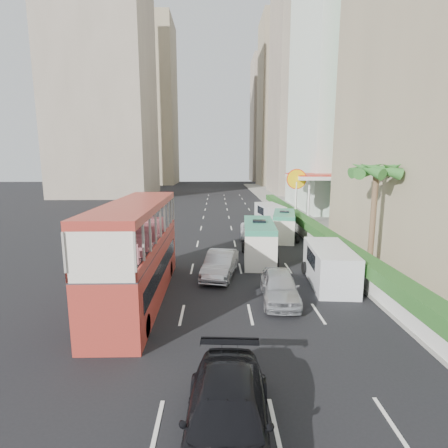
{
  "coord_description": "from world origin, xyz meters",
  "views": [
    {
      "loc": [
        -1.97,
        -17.25,
        7.11
      ],
      "look_at": [
        -1.5,
        4.0,
        3.2
      ],
      "focal_mm": 28.0,
      "sensor_mm": 36.0,
      "label": 1
    }
  ],
  "objects_px": {
    "panel_van_near": "(329,265)",
    "panel_van_far": "(270,214)",
    "car_silver_lane_b": "(279,300)",
    "minibus_far": "(284,226)",
    "car_silver_lane_a": "(220,276)",
    "double_decker_bus": "(137,252)",
    "van_asset": "(253,237)",
    "palm_tree": "(373,221)",
    "shell_station": "(319,198)",
    "minibus_near": "(259,241)",
    "car_black": "(227,446)"
  },
  "relations": [
    {
      "from": "car_silver_lane_b",
      "to": "minibus_far",
      "type": "relative_size",
      "value": 0.82
    },
    {
      "from": "car_silver_lane_b",
      "to": "minibus_far",
      "type": "xyz_separation_m",
      "value": [
        2.94,
        14.26,
        1.22
      ]
    },
    {
      "from": "minibus_far",
      "to": "palm_tree",
      "type": "height_order",
      "value": "palm_tree"
    },
    {
      "from": "panel_van_near",
      "to": "panel_van_far",
      "type": "bearing_deg",
      "value": 96.61
    },
    {
      "from": "car_black",
      "to": "minibus_far",
      "type": "bearing_deg",
      "value": 79.54
    },
    {
      "from": "panel_van_far",
      "to": "minibus_near",
      "type": "bearing_deg",
      "value": -109.95
    },
    {
      "from": "minibus_near",
      "to": "shell_station",
      "type": "distance_m",
      "value": 18.3
    },
    {
      "from": "panel_van_near",
      "to": "panel_van_far",
      "type": "xyz_separation_m",
      "value": [
        -0.52,
        19.59,
        -0.01
      ]
    },
    {
      "from": "car_black",
      "to": "minibus_far",
      "type": "xyz_separation_m",
      "value": [
        5.91,
        23.48,
        1.22
      ]
    },
    {
      "from": "double_decker_bus",
      "to": "car_silver_lane_b",
      "type": "height_order",
      "value": "double_decker_bus"
    },
    {
      "from": "car_black",
      "to": "minibus_near",
      "type": "relative_size",
      "value": 0.88
    },
    {
      "from": "car_silver_lane_b",
      "to": "minibus_near",
      "type": "xyz_separation_m",
      "value": [
        -0.18,
        7.49,
        1.37
      ]
    },
    {
      "from": "car_silver_lane_a",
      "to": "van_asset",
      "type": "height_order",
      "value": "car_silver_lane_a"
    },
    {
      "from": "panel_van_near",
      "to": "minibus_far",
      "type": "bearing_deg",
      "value": 97.06
    },
    {
      "from": "car_silver_lane_a",
      "to": "shell_station",
      "type": "bearing_deg",
      "value": 70.4
    },
    {
      "from": "car_silver_lane_a",
      "to": "palm_tree",
      "type": "bearing_deg",
      "value": 14.52
    },
    {
      "from": "car_silver_lane_b",
      "to": "van_asset",
      "type": "bearing_deg",
      "value": 93.44
    },
    {
      "from": "van_asset",
      "to": "shell_station",
      "type": "height_order",
      "value": "shell_station"
    },
    {
      "from": "van_asset",
      "to": "palm_tree",
      "type": "bearing_deg",
      "value": -54.9
    },
    {
      "from": "van_asset",
      "to": "car_silver_lane_b",
      "type": "bearing_deg",
      "value": -86.83
    },
    {
      "from": "car_silver_lane_b",
      "to": "car_black",
      "type": "relative_size",
      "value": 0.83
    },
    {
      "from": "panel_van_far",
      "to": "panel_van_near",
      "type": "bearing_deg",
      "value": -96.83
    },
    {
      "from": "double_decker_bus",
      "to": "minibus_near",
      "type": "bearing_deg",
      "value": 45.07
    },
    {
      "from": "palm_tree",
      "to": "minibus_far",
      "type": "bearing_deg",
      "value": 110.17
    },
    {
      "from": "van_asset",
      "to": "panel_van_far",
      "type": "xyz_separation_m",
      "value": [
        2.63,
        7.16,
        1.08
      ]
    },
    {
      "from": "minibus_near",
      "to": "van_asset",
      "type": "bearing_deg",
      "value": 91.33
    },
    {
      "from": "van_asset",
      "to": "panel_van_far",
      "type": "height_order",
      "value": "panel_van_far"
    },
    {
      "from": "minibus_near",
      "to": "shell_station",
      "type": "relative_size",
      "value": 0.77
    },
    {
      "from": "minibus_far",
      "to": "palm_tree",
      "type": "relative_size",
      "value": 0.86
    },
    {
      "from": "panel_van_near",
      "to": "panel_van_far",
      "type": "height_order",
      "value": "panel_van_near"
    },
    {
      "from": "palm_tree",
      "to": "shell_station",
      "type": "distance_m",
      "value": 19.14
    },
    {
      "from": "double_decker_bus",
      "to": "van_asset",
      "type": "bearing_deg",
      "value": 62.88
    },
    {
      "from": "car_silver_lane_a",
      "to": "minibus_near",
      "type": "height_order",
      "value": "minibus_near"
    },
    {
      "from": "van_asset",
      "to": "shell_station",
      "type": "xyz_separation_m",
      "value": [
        8.57,
        8.49,
        2.75
      ]
    },
    {
      "from": "car_black",
      "to": "minibus_far",
      "type": "height_order",
      "value": "minibus_far"
    },
    {
      "from": "double_decker_bus",
      "to": "palm_tree",
      "type": "distance_m",
      "value": 14.39
    },
    {
      "from": "car_silver_lane_a",
      "to": "minibus_far",
      "type": "bearing_deg",
      "value": 71.7
    },
    {
      "from": "van_asset",
      "to": "palm_tree",
      "type": "xyz_separation_m",
      "value": [
        6.37,
        -10.51,
        3.38
      ]
    },
    {
      "from": "shell_station",
      "to": "minibus_near",
      "type": "bearing_deg",
      "value": -119.3
    },
    {
      "from": "palm_tree",
      "to": "car_silver_lane_b",
      "type": "bearing_deg",
      "value": -146.1
    },
    {
      "from": "minibus_far",
      "to": "palm_tree",
      "type": "xyz_separation_m",
      "value": [
        3.62,
        -9.85,
        2.16
      ]
    },
    {
      "from": "minibus_far",
      "to": "palm_tree",
      "type": "distance_m",
      "value": 10.72
    },
    {
      "from": "panel_van_far",
      "to": "palm_tree",
      "type": "bearing_deg",
      "value": -86.41
    },
    {
      "from": "car_black",
      "to": "car_silver_lane_a",
      "type": "bearing_deg",
      "value": 93.73
    },
    {
      "from": "panel_van_near",
      "to": "palm_tree",
      "type": "relative_size",
      "value": 0.85
    },
    {
      "from": "double_decker_bus",
      "to": "shell_station",
      "type": "distance_m",
      "value": 28.02
    },
    {
      "from": "car_black",
      "to": "panel_van_far",
      "type": "height_order",
      "value": "panel_van_far"
    },
    {
      "from": "panel_van_near",
      "to": "shell_station",
      "type": "xyz_separation_m",
      "value": [
        5.42,
        20.92,
        1.67
      ]
    },
    {
      "from": "car_silver_lane_a",
      "to": "shell_station",
      "type": "relative_size",
      "value": 0.59
    },
    {
      "from": "car_silver_lane_a",
      "to": "shell_station",
      "type": "height_order",
      "value": "shell_station"
    }
  ]
}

